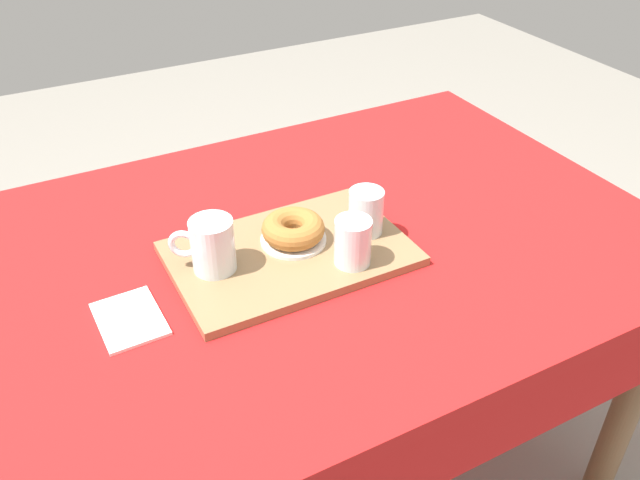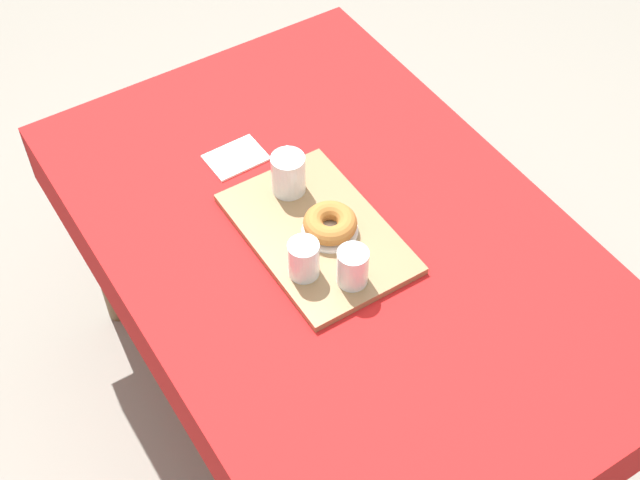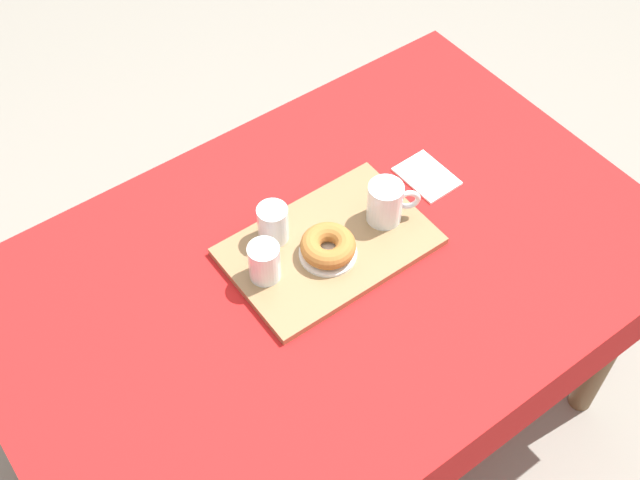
% 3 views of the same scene
% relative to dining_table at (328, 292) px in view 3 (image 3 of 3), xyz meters
% --- Properties ---
extents(ground_plane, '(6.00, 6.00, 0.00)m').
position_rel_dining_table_xyz_m(ground_plane, '(0.00, 0.00, -0.64)').
color(ground_plane, gray).
extents(dining_table, '(1.43, 0.94, 0.74)m').
position_rel_dining_table_xyz_m(dining_table, '(0.00, 0.00, 0.00)').
color(dining_table, red).
rests_on(dining_table, ground).
extents(serving_tray, '(0.43, 0.28, 0.02)m').
position_rel_dining_table_xyz_m(serving_tray, '(0.03, 0.04, 0.10)').
color(serving_tray, olive).
rests_on(serving_tray, dining_table).
extents(tea_mug_left, '(0.11, 0.08, 0.10)m').
position_rel_dining_table_xyz_m(tea_mug_left, '(0.17, 0.02, 0.16)').
color(tea_mug_left, white).
rests_on(tea_mug_left, serving_tray).
extents(water_glass_near, '(0.07, 0.07, 0.09)m').
position_rel_dining_table_xyz_m(water_glass_near, '(-0.06, 0.12, 0.15)').
color(water_glass_near, white).
rests_on(water_glass_near, serving_tray).
extents(water_glass_far, '(0.07, 0.07, 0.09)m').
position_rel_dining_table_xyz_m(water_glass_far, '(-0.13, 0.05, 0.15)').
color(water_glass_far, white).
rests_on(water_glass_far, serving_tray).
extents(donut_plate_left, '(0.12, 0.12, 0.01)m').
position_rel_dining_table_xyz_m(donut_plate_left, '(0.01, 0.02, 0.12)').
color(donut_plate_left, white).
rests_on(donut_plate_left, serving_tray).
extents(sugar_donut_left, '(0.12, 0.12, 0.04)m').
position_rel_dining_table_xyz_m(sugar_donut_left, '(0.01, 0.02, 0.14)').
color(sugar_donut_left, '#A3662D').
rests_on(sugar_donut_left, donut_plate_left).
extents(paper_napkin, '(0.10, 0.14, 0.01)m').
position_rel_dining_table_xyz_m(paper_napkin, '(0.34, 0.07, 0.10)').
color(paper_napkin, white).
rests_on(paper_napkin, dining_table).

